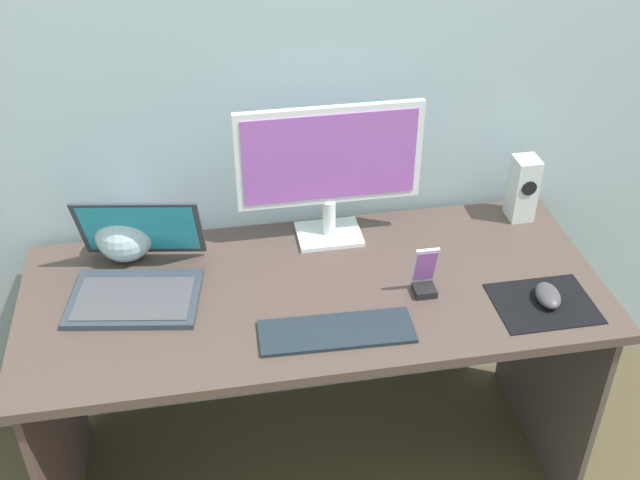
# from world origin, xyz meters

# --- Properties ---
(ground_plane) EXTENTS (8.00, 8.00, 0.00)m
(ground_plane) POSITION_xyz_m (0.00, 0.00, 0.00)
(ground_plane) COLOR #4C412A
(wall_back) EXTENTS (6.00, 0.04, 2.50)m
(wall_back) POSITION_xyz_m (0.00, 0.37, 1.25)
(wall_back) COLOR #9FB4BE
(wall_back) RESTS_ON ground_plane
(desk) EXTENTS (1.50, 0.64, 0.72)m
(desk) POSITION_xyz_m (0.00, 0.00, 0.58)
(desk) COLOR #4E3D36
(desk) RESTS_ON ground_plane
(monitor) EXTENTS (0.50, 0.14, 0.40)m
(monitor) POSITION_xyz_m (0.08, 0.22, 0.95)
(monitor) COLOR white
(monitor) RESTS_ON desk
(speaker_right) EXTENTS (0.07, 0.08, 0.19)m
(speaker_right) POSITION_xyz_m (0.65, 0.23, 0.82)
(speaker_right) COLOR silver
(speaker_right) RESTS_ON desk
(laptop) EXTENTS (0.37, 0.36, 0.22)m
(laptop) POSITION_xyz_m (-0.45, 0.08, 0.77)
(laptop) COLOR #333B45
(laptop) RESTS_ON desk
(fishbowl) EXTENTS (0.16, 0.16, 0.16)m
(fishbowl) POSITION_xyz_m (-0.48, 0.23, 0.80)
(fishbowl) COLOR silver
(fishbowl) RESTS_ON desk
(keyboard_external) EXTENTS (0.38, 0.14, 0.01)m
(keyboard_external) POSITION_xyz_m (0.02, -0.18, 0.73)
(keyboard_external) COLOR #1D2831
(keyboard_external) RESTS_ON desk
(mousepad) EXTENTS (0.25, 0.20, 0.00)m
(mousepad) POSITION_xyz_m (0.56, -0.16, 0.72)
(mousepad) COLOR black
(mousepad) RESTS_ON desk
(mouse) EXTENTS (0.07, 0.11, 0.04)m
(mouse) POSITION_xyz_m (0.57, -0.16, 0.74)
(mouse) COLOR #454248
(mouse) RESTS_ON mousepad
(phone_in_dock) EXTENTS (0.06, 0.06, 0.14)m
(phone_in_dock) POSITION_xyz_m (0.28, -0.06, 0.77)
(phone_in_dock) COLOR black
(phone_in_dock) RESTS_ON desk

